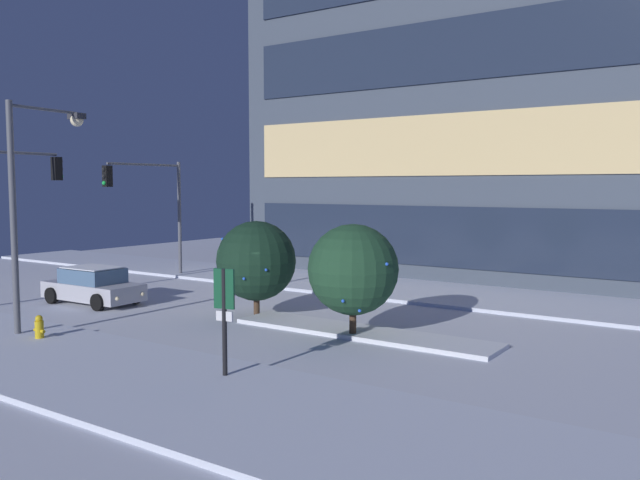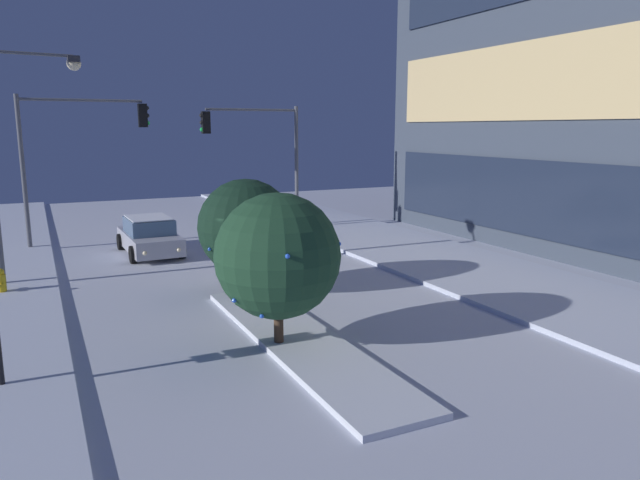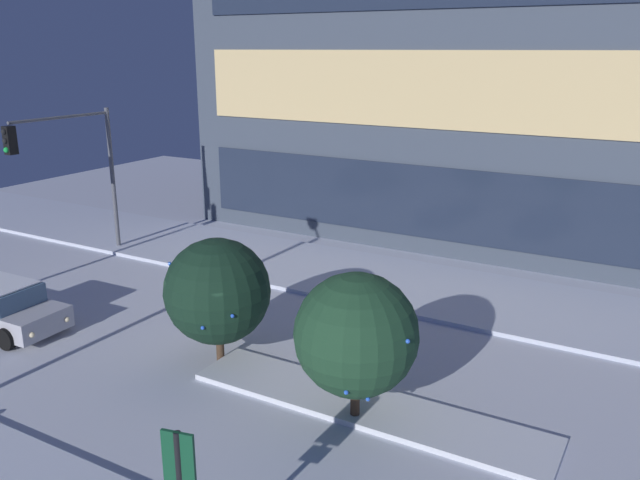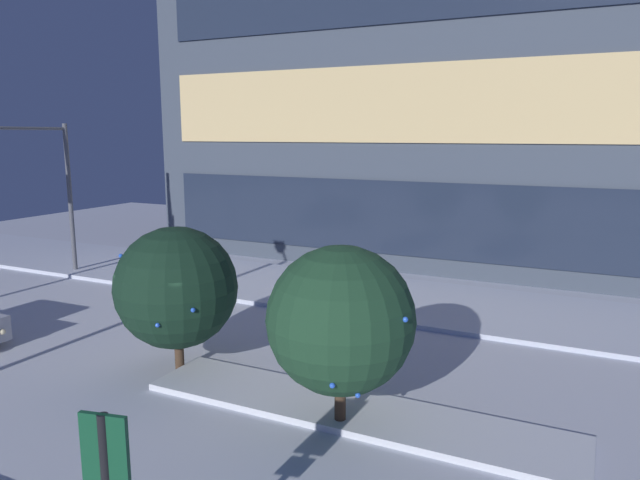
% 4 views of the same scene
% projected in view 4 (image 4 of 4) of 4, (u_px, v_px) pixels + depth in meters
% --- Properties ---
extents(ground, '(52.00, 52.00, 0.00)m').
position_uv_depth(ground, '(174.00, 367.00, 14.39)').
color(ground, silver).
extents(curb_strip_far, '(52.00, 5.20, 0.14)m').
position_uv_depth(curb_strip_far, '(316.00, 289.00, 21.35)').
color(curb_strip_far, silver).
rests_on(curb_strip_far, ground).
extents(median_strip, '(9.00, 1.80, 0.14)m').
position_uv_depth(median_strip, '(351.00, 411.00, 11.93)').
color(median_strip, silver).
rests_on(median_strip, ground).
extents(traffic_light_corner_far_left, '(0.32, 4.89, 6.01)m').
position_uv_depth(traffic_light_corner_far_left, '(25.00, 172.00, 21.64)').
color(traffic_light_corner_far_left, '#565960').
rests_on(traffic_light_corner_far_left, ground).
extents(decorated_tree_median, '(2.89, 2.89, 3.50)m').
position_uv_depth(decorated_tree_median, '(176.00, 288.00, 13.81)').
color(decorated_tree_median, '#473323').
rests_on(decorated_tree_median, ground).
extents(decorated_tree_left_of_median, '(2.84, 2.86, 3.58)m').
position_uv_depth(decorated_tree_left_of_median, '(341.00, 320.00, 11.10)').
color(decorated_tree_left_of_median, '#473323').
rests_on(decorated_tree_left_of_median, ground).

